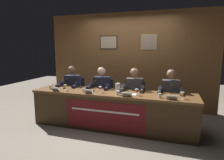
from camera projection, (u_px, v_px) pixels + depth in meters
ground_plane at (112, 126)px, 4.07m from camera, size 12.00×12.00×0.00m
wall_back_panelled at (128, 61)px, 5.26m from camera, size 4.59×0.14×2.60m
conference_table at (110, 105)px, 3.89m from camera, size 3.39×0.75×0.76m
chair_far_left at (75, 96)px, 4.87m from camera, size 0.44×0.45×0.91m
panelist_far_left at (71, 87)px, 4.64m from camera, size 0.51×0.48×1.23m
nameplate_far_left at (56, 89)px, 4.02m from camera, size 0.16×0.06×0.08m
juice_glass_far_left at (65, 86)px, 4.08m from camera, size 0.06×0.06×0.12m
water_cup_far_left at (51, 87)px, 4.22m from camera, size 0.06×0.06×0.08m
microphone_far_left at (65, 85)px, 4.30m from camera, size 0.06×0.17×0.22m
chair_center_left at (104, 99)px, 4.64m from camera, size 0.44×0.45×0.91m
panelist_center_left at (101, 89)px, 4.41m from camera, size 0.51×0.48×1.23m
nameplate_center_left at (89, 92)px, 3.80m from camera, size 0.17×0.06×0.08m
juice_glass_center_left at (100, 88)px, 3.90m from camera, size 0.06×0.06×0.12m
water_cup_center_left at (84, 90)px, 3.93m from camera, size 0.06×0.06×0.08m
microphone_center_left at (94, 87)px, 4.04m from camera, size 0.06×0.17×0.22m
chair_center_right at (135, 101)px, 4.41m from camera, size 0.44×0.45×0.91m
panelist_center_right at (134, 91)px, 4.18m from camera, size 0.51×0.48×1.23m
nameplate_center_right at (127, 94)px, 3.56m from camera, size 0.20×0.06×0.08m
juice_glass_center_right at (137, 91)px, 3.65m from camera, size 0.06×0.06×0.12m
water_cup_center_right at (118, 93)px, 3.70m from camera, size 0.06×0.06×0.08m
microphone_center_right at (128, 90)px, 3.83m from camera, size 0.06×0.17×0.22m
chair_far_right at (170, 104)px, 4.18m from camera, size 0.44×0.45×0.91m
panelist_far_right at (170, 94)px, 3.94m from camera, size 0.51×0.48×1.23m
nameplate_far_right at (172, 97)px, 3.34m from camera, size 0.19×0.06×0.08m
juice_glass_far_right at (182, 94)px, 3.40m from camera, size 0.06×0.06×0.12m
water_cup_far_right at (160, 96)px, 3.48m from camera, size 0.06×0.06×0.08m
microphone_far_right at (172, 93)px, 3.56m from camera, size 0.06×0.17×0.22m
water_pitcher_central at (118, 88)px, 3.88m from camera, size 0.15×0.10×0.21m
document_stack_center_right at (131, 95)px, 3.70m from camera, size 0.22×0.17×0.01m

